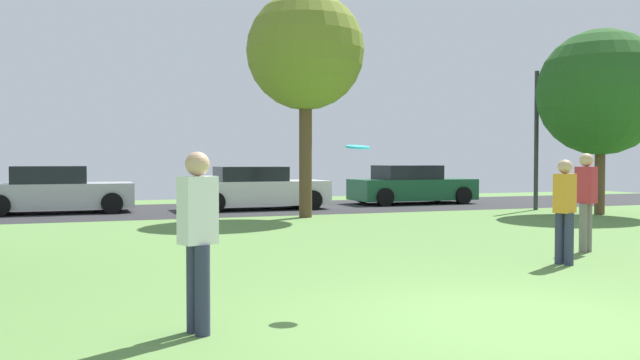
% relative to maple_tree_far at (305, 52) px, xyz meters
% --- Properties ---
extents(ground_plane, '(44.00, 44.00, 0.00)m').
position_rel_maple_tree_far_xyz_m(ground_plane, '(-2.02, -12.14, -4.65)').
color(ground_plane, '#5B8442').
extents(road_strip, '(44.00, 6.40, 0.01)m').
position_rel_maple_tree_far_xyz_m(road_strip, '(-2.02, 3.86, -4.65)').
color(road_strip, '#28282B').
rests_on(road_strip, ground_plane).
extents(maple_tree_far, '(3.32, 3.32, 6.34)m').
position_rel_maple_tree_far_xyz_m(maple_tree_far, '(0.00, 0.00, 0.00)').
color(maple_tree_far, brown).
rests_on(maple_tree_far, ground_plane).
extents(oak_tree_right, '(3.72, 3.72, 5.49)m').
position_rel_maple_tree_far_xyz_m(oak_tree_right, '(8.53, -2.10, -1.03)').
color(oak_tree_right, brown).
rests_on(oak_tree_right, ground_plane).
extents(person_thrower, '(0.37, 0.31, 1.69)m').
position_rel_maple_tree_far_xyz_m(person_thrower, '(-5.05, -11.54, -3.71)').
color(person_thrower, '#2D334C').
rests_on(person_thrower, ground_plane).
extents(person_catcher, '(0.37, 0.31, 1.62)m').
position_rel_maple_tree_far_xyz_m(person_catcher, '(0.97, -9.42, -3.76)').
color(person_catcher, '#2D334C').
rests_on(person_catcher, ground_plane).
extents(person_bystander, '(0.31, 0.37, 1.73)m').
position_rel_maple_tree_far_xyz_m(person_bystander, '(2.29, -8.41, -3.68)').
color(person_bystander, slate).
rests_on(person_bystander, ground_plane).
extents(frisbee_disc, '(0.31, 0.31, 0.05)m').
position_rel_maple_tree_far_xyz_m(frisbee_disc, '(-3.14, -10.87, -2.89)').
color(frisbee_disc, '#2DB2E0').
extents(parked_car_silver, '(4.41, 2.02, 1.44)m').
position_rel_maple_tree_far_xyz_m(parked_car_silver, '(-6.66, 4.05, -3.99)').
color(parked_car_silver, '#B7B7BC').
rests_on(parked_car_silver, ground_plane).
extents(parked_car_white, '(4.56, 2.03, 1.40)m').
position_rel_maple_tree_far_xyz_m(parked_car_white, '(-0.53, 3.47, -3.99)').
color(parked_car_white, white).
rests_on(parked_car_white, ground_plane).
extents(parked_car_green, '(4.54, 2.12, 1.42)m').
position_rel_maple_tree_far_xyz_m(parked_car_green, '(5.60, 4.20, -3.99)').
color(parked_car_green, '#195633').
rests_on(parked_car_green, ground_plane).
extents(street_lamp_post, '(0.14, 0.14, 4.50)m').
position_rel_maple_tree_far_xyz_m(street_lamp_post, '(7.94, 0.06, -2.40)').
color(street_lamp_post, '#2D2D33').
rests_on(street_lamp_post, ground_plane).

